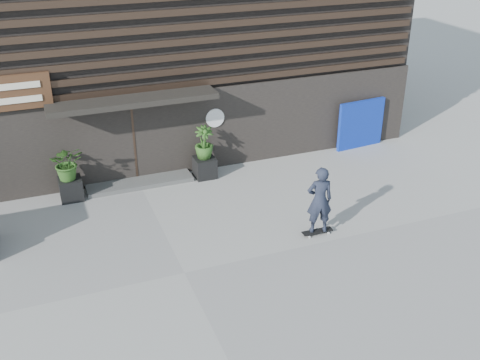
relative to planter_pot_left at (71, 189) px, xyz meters
name	(u,v)px	position (x,y,z in m)	size (l,w,h in m)	color
ground	(184,273)	(1.90, -4.40, -0.30)	(80.00, 80.00, 0.00)	#9B9993
entrance_step	(140,182)	(1.90, 0.20, -0.24)	(3.00, 0.80, 0.12)	#494A47
planter_pot_left	(71,189)	(0.00, 0.00, 0.00)	(0.60, 0.60, 0.60)	black
bamboo_left	(67,163)	(0.00, 0.00, 0.78)	(0.86, 0.75, 0.96)	#2D591E
planter_pot_right	(205,167)	(3.80, 0.00, 0.00)	(0.60, 0.60, 0.60)	black
bamboo_right	(204,143)	(3.80, 0.00, 0.78)	(0.54, 0.54, 0.96)	#2D591E
blue_tarp	(361,124)	(9.20, 0.30, 0.49)	(1.68, 0.12, 1.58)	#0C27A0
building	(96,10)	(1.90, 5.56, 3.69)	(18.00, 11.00, 8.00)	black
skateboarder	(319,200)	(5.38, -4.02, 0.64)	(0.78, 0.53, 1.80)	black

